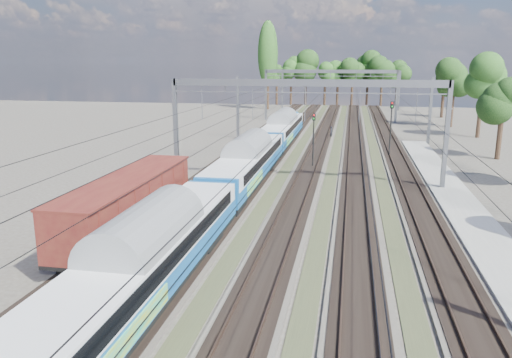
% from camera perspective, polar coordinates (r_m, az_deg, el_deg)
% --- Properties ---
extents(track_bed, '(21.00, 130.00, 0.34)m').
position_cam_1_polar(track_bed, '(58.25, 6.83, 2.98)').
color(track_bed, '#47423A').
rests_on(track_bed, ground).
extents(platform, '(3.00, 70.00, 0.30)m').
position_cam_1_polar(platform, '(34.79, 23.92, -5.11)').
color(platform, gray).
rests_on(platform, ground).
extents(catenary, '(25.65, 130.00, 9.00)m').
position_cam_1_polar(catenary, '(65.10, 7.78, 9.63)').
color(catenary, slate).
rests_on(catenary, ground).
extents(tree_belt, '(39.25, 100.17, 12.15)m').
position_cam_1_polar(tree_belt, '(103.12, 13.80, 11.69)').
color(tree_belt, black).
rests_on(tree_belt, ground).
extents(poplar, '(4.40, 4.40, 19.04)m').
position_cam_1_polar(poplar, '(111.72, 1.36, 14.06)').
color(poplar, black).
rests_on(poplar, ground).
extents(emu_train, '(3.05, 64.48, 4.46)m').
position_cam_1_polar(emu_train, '(41.44, -1.02, 2.42)').
color(emu_train, black).
rests_on(emu_train, ground).
extents(freight_boxcar, '(2.93, 14.16, 3.65)m').
position_cam_1_polar(freight_boxcar, '(30.74, -14.35, -2.66)').
color(freight_boxcar, black).
rests_on(freight_boxcar, ground).
extents(worker, '(0.57, 0.70, 1.64)m').
position_cam_1_polar(worker, '(70.38, 8.62, 5.30)').
color(worker, black).
rests_on(worker, ground).
extents(signal_near, '(0.35, 0.32, 5.43)m').
position_cam_1_polar(signal_near, '(50.00, 6.59, 5.16)').
color(signal_near, black).
rests_on(signal_near, ground).
extents(signal_far, '(0.38, 0.35, 6.16)m').
position_cam_1_polar(signal_far, '(57.34, 15.17, 6.29)').
color(signal_far, black).
rests_on(signal_far, ground).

